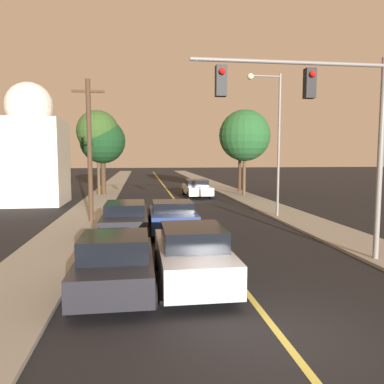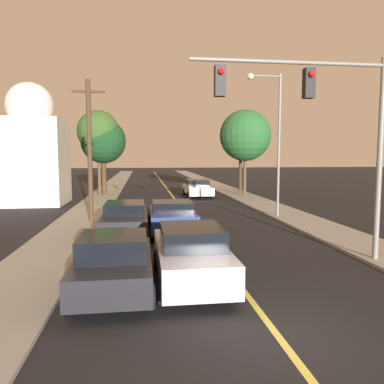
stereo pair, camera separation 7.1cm
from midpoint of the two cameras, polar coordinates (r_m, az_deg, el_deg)
name	(u,v)px [view 1 (the left image)]	position (r m, az deg, el deg)	size (l,w,h in m)	color
ground_plane	(280,336)	(7.97, 13.03, -20.66)	(200.00, 200.00, 0.00)	black
road_surface	(164,186)	(42.89, -4.31, 0.90)	(9.20, 80.00, 0.01)	black
sidewalk_left	(112,186)	(42.93, -12.13, 0.87)	(2.50, 80.00, 0.12)	gray
sidewalk_right	(214,185)	(43.63, 3.38, 1.06)	(2.50, 80.00, 0.12)	gray
car_near_lane_front	(192,255)	(10.32, -0.18, -9.51)	(1.95, 4.45, 1.62)	#A5A8B2
car_near_lane_second	(172,217)	(16.58, -3.15, -3.80)	(2.06, 3.86, 1.51)	navy
car_outer_lane_front	(115,264)	(9.83, -11.80, -10.65)	(1.99, 3.89, 1.54)	black
car_outer_lane_second	(126,219)	(16.25, -10.21, -4.05)	(1.96, 4.87, 1.54)	black
car_far_oncoming	(197,188)	(31.79, 0.67, 0.62)	(2.10, 5.09, 1.46)	white
traffic_signal_mast	(323,114)	(12.53, 19.12, 11.17)	(6.27, 0.42, 6.45)	slate
streetlamp_right	(272,127)	(21.28, 11.98, 9.70)	(1.93, 0.36, 7.81)	slate
utility_pole_left	(90,148)	(19.77, -15.45, 6.45)	(1.60, 0.24, 7.18)	#422D1E
tree_left_near	(98,132)	(33.45, -14.24, 8.92)	(3.59, 3.59, 7.24)	#4C3823
tree_left_far	(103,141)	(33.57, -13.53, 7.53)	(3.90, 3.90, 6.59)	#3D2B1C
tree_right_near	(240,142)	(35.85, 7.28, 7.58)	(2.98, 2.98, 6.17)	#3D2B1C
tree_right_far	(245,136)	(32.06, 7.97, 8.52)	(4.30, 4.30, 7.21)	#4C3823
domed_building_left	(31,150)	(29.18, -23.37, 5.94)	(4.53, 4.53, 8.62)	beige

